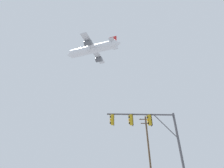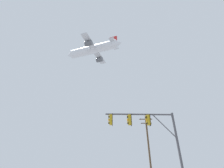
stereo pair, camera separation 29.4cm
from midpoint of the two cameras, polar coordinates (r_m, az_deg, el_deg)
signal_pole_near at (r=14.76m, az=12.65°, el=-15.38°), size 6.24×0.63×6.33m
utility_pole at (r=27.87m, az=12.65°, el=-20.72°), size 2.20×0.28×10.09m
airplane at (r=57.31m, az=-7.11°, el=12.28°), size 20.75×16.03×5.74m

